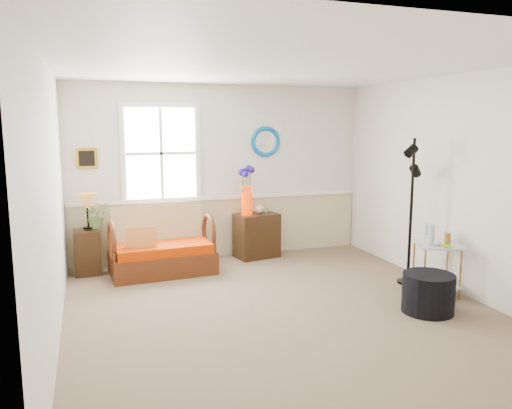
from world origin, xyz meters
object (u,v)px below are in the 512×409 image
object	(u,v)px
lamp_stand	(88,252)
cabinet	(257,235)
loveseat	(162,241)
floor_lamp	(411,212)
ottoman	(428,293)
side_table	(436,269)

from	to	relation	value
lamp_stand	cabinet	world-z (taller)	cabinet
cabinet	loveseat	bearing A→B (deg)	-176.44
lamp_stand	floor_lamp	size ratio (longest dim) A/B	0.33
lamp_stand	floor_lamp	bearing A→B (deg)	-24.21
floor_lamp	ottoman	distance (m)	1.23
loveseat	floor_lamp	bearing A→B (deg)	-30.22
cabinet	lamp_stand	bearing A→B (deg)	171.72
ottoman	floor_lamp	bearing A→B (deg)	66.11
lamp_stand	cabinet	bearing A→B (deg)	2.25
side_table	loveseat	bearing A→B (deg)	146.87
side_table	ottoman	world-z (taller)	side_table
floor_lamp	side_table	bearing A→B (deg)	-89.48
loveseat	floor_lamp	xyz separation A→B (m)	(2.91, -1.46, 0.48)
loveseat	side_table	size ratio (longest dim) A/B	2.21
loveseat	floor_lamp	distance (m)	3.29
lamp_stand	cabinet	distance (m)	2.46
lamp_stand	side_table	bearing A→B (deg)	-29.38
floor_lamp	cabinet	bearing A→B (deg)	122.00
floor_lamp	lamp_stand	bearing A→B (deg)	150.11
loveseat	cabinet	world-z (taller)	loveseat
ottoman	side_table	bearing A→B (deg)	44.63
floor_lamp	ottoman	size ratio (longest dim) A/B	3.34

